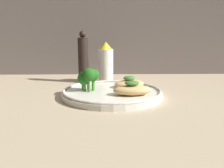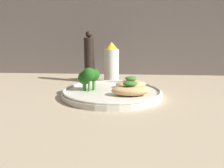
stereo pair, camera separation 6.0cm
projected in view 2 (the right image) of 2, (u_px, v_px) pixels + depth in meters
The scene contains 7 objects.
ground_plane at pixel (112, 98), 60.71cm from camera, with size 180.00×180.00×1.00cm, color tan.
plate at pixel (112, 93), 60.41cm from camera, with size 27.53×27.53×2.00cm.
grilled_meat_front at pixel (130, 90), 55.32cm from camera, with size 9.84×5.42×3.71cm.
grilled_meat_middle at pixel (131, 84), 64.42cm from camera, with size 10.51×8.70×3.43cm.
broccoli_bunch at pixel (88, 76), 60.49cm from camera, with size 5.95×5.55×6.53cm.
sauce_bottle at pixel (111, 63), 79.09cm from camera, with size 5.38×5.38×14.62cm.
pepper_grinder at pixel (89, 59), 79.42cm from camera, with size 3.70×3.70×18.43cm.
Camera 2 is at (4.71, -58.52, 15.42)cm, focal length 35.00 mm.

